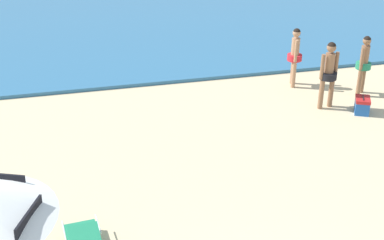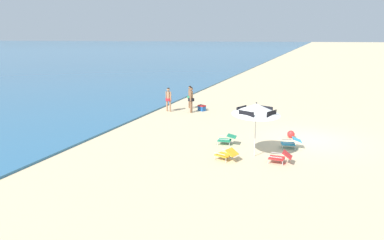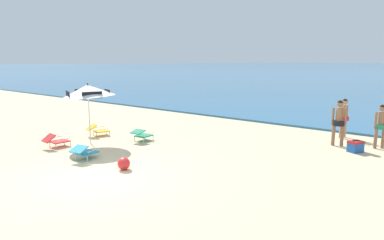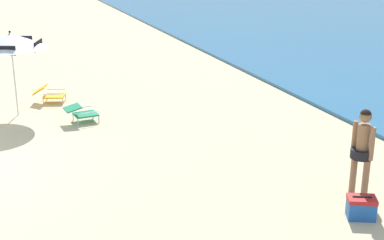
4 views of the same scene
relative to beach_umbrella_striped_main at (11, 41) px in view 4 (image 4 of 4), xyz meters
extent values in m
cylinder|color=silver|center=(0.00, 0.00, -0.92)|extent=(0.04, 0.04, 2.29)
cone|color=white|center=(0.00, 0.00, 0.00)|extent=(2.80, 2.79, 0.60)
cube|color=black|center=(0.28, 0.67, -0.10)|extent=(0.68, 0.31, 0.25)
cube|color=black|center=(-0.67, 0.28, -0.10)|extent=(0.31, 0.68, 0.25)
cube|color=black|center=(0.67, -0.28, -0.10)|extent=(0.31, 0.68, 0.25)
sphere|color=black|center=(0.00, 0.00, 0.26)|extent=(0.06, 0.06, 0.06)
cube|color=#1E7F56|center=(1.25, 1.65, -1.86)|extent=(0.57, 0.64, 0.04)
cube|color=#1E7F56|center=(1.28, 1.31, -1.64)|extent=(0.53, 0.46, 0.13)
cylinder|color=silver|center=(0.98, 1.92, -1.97)|extent=(0.03, 0.03, 0.18)
cylinder|color=silver|center=(1.47, 1.96, -1.97)|extent=(0.03, 0.03, 0.18)
cylinder|color=silver|center=(1.03, 1.35, -1.97)|extent=(0.03, 0.03, 0.18)
cylinder|color=silver|center=(1.52, 1.39, -1.97)|extent=(0.03, 0.03, 0.18)
cylinder|color=silver|center=(0.97, 1.63, -1.74)|extent=(0.07, 0.54, 0.02)
cylinder|color=silver|center=(1.53, 1.68, -1.74)|extent=(0.07, 0.54, 0.02)
cube|color=gold|center=(-0.87, 1.13, -1.86)|extent=(0.69, 0.74, 0.04)
cube|color=gold|center=(-1.00, 0.75, -1.66)|extent=(0.59, 0.52, 0.25)
cylinder|color=silver|center=(-1.00, 1.48, -1.97)|extent=(0.03, 0.03, 0.18)
cylinder|color=silver|center=(-0.54, 1.32, -1.97)|extent=(0.03, 0.03, 0.18)
cylinder|color=silver|center=(-1.19, 0.95, -1.97)|extent=(0.03, 0.03, 0.18)
cylinder|color=silver|center=(-0.73, 0.78, -1.97)|extent=(0.03, 0.03, 0.18)
cylinder|color=silver|center=(-1.13, 1.23, -1.74)|extent=(0.20, 0.52, 0.02)
cylinder|color=silver|center=(-0.60, 1.04, -1.74)|extent=(0.20, 0.52, 0.02)
cylinder|color=#8C6042|center=(7.78, 5.68, -1.64)|extent=(0.12, 0.12, 0.85)
cylinder|color=#8C6042|center=(7.48, 5.62, -1.64)|extent=(0.12, 0.12, 0.85)
cylinder|color=black|center=(7.63, 5.65, -1.19)|extent=(0.43, 0.43, 0.18)
cylinder|color=#8C6042|center=(7.63, 5.65, -0.91)|extent=(0.23, 0.23, 0.60)
cylinder|color=#8C6042|center=(7.84, 5.69, -0.92)|extent=(0.09, 0.09, 0.64)
cylinder|color=#8C6042|center=(7.42, 5.61, -0.92)|extent=(0.09, 0.09, 0.64)
sphere|color=#8C6042|center=(7.63, 5.65, -0.45)|extent=(0.23, 0.23, 0.23)
sphere|color=black|center=(7.63, 5.65, -0.43)|extent=(0.21, 0.21, 0.21)
cube|color=#1E56A8|center=(8.38, 5.14, -1.90)|extent=(0.52, 0.58, 0.32)
cube|color=red|center=(8.38, 5.14, -1.70)|extent=(0.54, 0.60, 0.08)
cylinder|color=black|center=(8.38, 5.14, -1.65)|extent=(0.17, 0.31, 0.02)
camera|label=1|loc=(1.29, -5.80, 3.78)|focal=50.66mm
camera|label=2|loc=(-14.48, -2.37, 2.91)|focal=33.09mm
camera|label=3|loc=(10.89, -7.26, 1.10)|focal=30.70mm
camera|label=4|loc=(15.53, -0.88, 2.74)|focal=52.18mm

